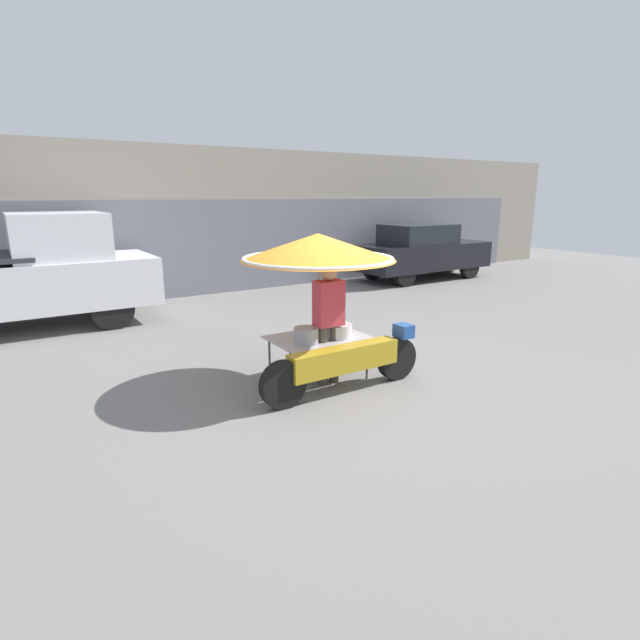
{
  "coord_description": "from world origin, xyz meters",
  "views": [
    {
      "loc": [
        -3.76,
        -5.22,
        2.47
      ],
      "look_at": [
        -0.24,
        0.23,
        0.84
      ],
      "focal_mm": 28.0,
      "sensor_mm": 36.0,
      "label": 1
    }
  ],
  "objects_px": {
    "pickup_truck": "(25,275)",
    "potted_plant": "(449,258)",
    "parked_car": "(421,251)",
    "vendor_person": "(329,318)",
    "vendor_motorcycle_cart": "(321,267)"
  },
  "relations": [
    {
      "from": "pickup_truck",
      "to": "potted_plant",
      "type": "distance_m",
      "value": 12.2
    },
    {
      "from": "parked_car",
      "to": "vendor_person",
      "type": "bearing_deg",
      "value": -141.69
    },
    {
      "from": "parked_car",
      "to": "vendor_motorcycle_cart",
      "type": "bearing_deg",
      "value": -142.55
    },
    {
      "from": "parked_car",
      "to": "potted_plant",
      "type": "height_order",
      "value": "parked_car"
    },
    {
      "from": "vendor_motorcycle_cart",
      "to": "potted_plant",
      "type": "distance_m",
      "value": 10.9
    },
    {
      "from": "pickup_truck",
      "to": "vendor_person",
      "type": "bearing_deg",
      "value": -59.37
    },
    {
      "from": "vendor_motorcycle_cart",
      "to": "pickup_truck",
      "type": "bearing_deg",
      "value": 121.22
    },
    {
      "from": "vendor_motorcycle_cart",
      "to": "potted_plant",
      "type": "relative_size",
      "value": 2.97
    },
    {
      "from": "vendor_motorcycle_cart",
      "to": "potted_plant",
      "type": "height_order",
      "value": "vendor_motorcycle_cart"
    },
    {
      "from": "pickup_truck",
      "to": "vendor_motorcycle_cart",
      "type": "bearing_deg",
      "value": -58.78
    },
    {
      "from": "pickup_truck",
      "to": "parked_car",
      "type": "bearing_deg",
      "value": 1.24
    },
    {
      "from": "parked_car",
      "to": "pickup_truck",
      "type": "height_order",
      "value": "pickup_truck"
    },
    {
      "from": "vendor_motorcycle_cart",
      "to": "parked_car",
      "type": "distance_m",
      "value": 8.97
    },
    {
      "from": "vendor_person",
      "to": "parked_car",
      "type": "bearing_deg",
      "value": 38.31
    },
    {
      "from": "parked_car",
      "to": "pickup_truck",
      "type": "relative_size",
      "value": 0.87
    }
  ]
}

